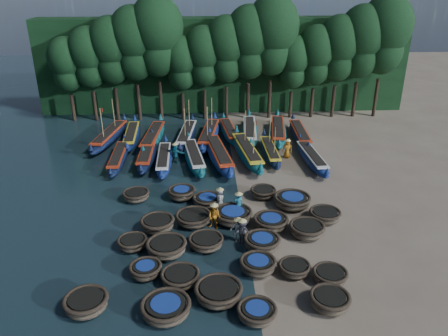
{
  "coord_description": "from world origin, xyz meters",
  "views": [
    {
      "loc": [
        -2.4,
        -24.98,
        14.46
      ],
      "look_at": [
        -0.94,
        4.08,
        1.3
      ],
      "focal_mm": 35.0,
      "sensor_mm": 36.0,
      "label": 1
    }
  ],
  "objects_px": {
    "coracle_8": "(294,268)",
    "long_boat_11": "(153,137)",
    "coracle_10": "(132,243)",
    "coracle_17": "(233,215)",
    "long_boat_4": "(194,157)",
    "coracle_22": "(207,200)",
    "coracle_0": "(86,303)",
    "fisherman_2": "(214,216)",
    "coracle_4": "(330,300)",
    "long_boat_2": "(147,154)",
    "fisherman_5": "(175,153)",
    "coracle_1": "(166,308)",
    "fisherman_0": "(220,198)",
    "long_boat_5": "(219,155)",
    "long_boat_14": "(229,131)",
    "coracle_2": "(219,292)",
    "coracle_23": "(263,192)",
    "coracle_7": "(258,265)",
    "long_boat_12": "(187,135)",
    "long_boat_15": "(250,131)",
    "coracle_24": "(292,200)",
    "long_boat_9": "(110,136)",
    "long_boat_10": "(132,136)",
    "coracle_14": "(307,229)",
    "fisherman_1": "(239,203)",
    "coracle_13": "(262,242)",
    "coracle_16": "(193,218)",
    "long_boat_8": "(312,158)",
    "coracle_11": "(167,247)",
    "fisherman_6": "(287,148)",
    "coracle_3": "(257,312)",
    "long_boat_1": "(118,158)",
    "coracle_5": "(146,270)",
    "coracle_21": "(182,193)",
    "coracle_15": "(157,224)",
    "long_boat_17": "(300,134)",
    "coracle_9": "(330,275)",
    "coracle_20": "(136,195)",
    "long_boat_16": "(278,131)",
    "coracle_12": "(206,242)"
  },
  "relations": [
    {
      "from": "coracle_8",
      "to": "long_boat_11",
      "type": "xyz_separation_m",
      "value": [
        -9.2,
        19.45,
        0.23
      ]
    },
    {
      "from": "coracle_0",
      "to": "long_boat_10",
      "type": "relative_size",
      "value": 0.3
    },
    {
      "from": "coracle_1",
      "to": "coracle_12",
      "type": "distance_m",
      "value": 5.68
    },
    {
      "from": "long_boat_1",
      "to": "long_boat_9",
      "type": "relative_size",
      "value": 0.85
    },
    {
      "from": "coracle_17",
      "to": "long_boat_15",
      "type": "bearing_deg",
      "value": 80.19
    },
    {
      "from": "coracle_1",
      "to": "long_boat_8",
      "type": "relative_size",
      "value": 0.37
    },
    {
      "from": "coracle_11",
      "to": "fisherman_5",
      "type": "height_order",
      "value": "fisherman_5"
    },
    {
      "from": "coracle_13",
      "to": "fisherman_1",
      "type": "distance_m",
      "value": 3.95
    },
    {
      "from": "long_boat_12",
      "to": "fisherman_1",
      "type": "bearing_deg",
      "value": -68.54
    },
    {
      "from": "coracle_4",
      "to": "long_boat_2",
      "type": "relative_size",
      "value": 0.28
    },
    {
      "from": "coracle_14",
      "to": "long_boat_5",
      "type": "relative_size",
      "value": 0.28
    },
    {
      "from": "long_boat_5",
      "to": "long_boat_14",
      "type": "xyz_separation_m",
      "value": [
        1.23,
        5.94,
        -0.11
      ]
    },
    {
      "from": "coracle_7",
      "to": "fisherman_5",
      "type": "xyz_separation_m",
      "value": [
        -5.03,
        14.63,
        0.43
      ]
    },
    {
      "from": "coracle_0",
      "to": "coracle_22",
      "type": "bearing_deg",
      "value": 59.55
    },
    {
      "from": "coracle_9",
      "to": "long_boat_8",
      "type": "xyz_separation_m",
      "value": [
        2.55,
        14.86,
        0.14
      ]
    },
    {
      "from": "long_boat_11",
      "to": "long_boat_12",
      "type": "bearing_deg",
      "value": 13.31
    },
    {
      "from": "coracle_8",
      "to": "coracle_21",
      "type": "xyz_separation_m",
      "value": [
        -6.18,
        8.6,
        0.09
      ]
    },
    {
      "from": "coracle_3",
      "to": "long_boat_1",
      "type": "bearing_deg",
      "value": 117.08
    },
    {
      "from": "coracle_24",
      "to": "long_boat_9",
      "type": "height_order",
      "value": "long_boat_9"
    },
    {
      "from": "coracle_7",
      "to": "long_boat_8",
      "type": "xyz_separation_m",
      "value": [
        6.12,
        13.89,
        0.07
      ]
    },
    {
      "from": "coracle_15",
      "to": "long_boat_11",
      "type": "height_order",
      "value": "long_boat_11"
    },
    {
      "from": "coracle_13",
      "to": "long_boat_2",
      "type": "relative_size",
      "value": 0.27
    },
    {
      "from": "long_boat_9",
      "to": "long_boat_10",
      "type": "bearing_deg",
      "value": 15.51
    },
    {
      "from": "coracle_14",
      "to": "fisherman_5",
      "type": "bearing_deg",
      "value": 126.28
    },
    {
      "from": "coracle_8",
      "to": "long_boat_4",
      "type": "distance_m",
      "value": 15.72
    },
    {
      "from": "fisherman_0",
      "to": "long_boat_5",
      "type": "bearing_deg",
      "value": 1.81
    },
    {
      "from": "coracle_16",
      "to": "long_boat_4",
      "type": "height_order",
      "value": "long_boat_4"
    },
    {
      "from": "coracle_21",
      "to": "long_boat_2",
      "type": "bearing_deg",
      "value": 113.86
    },
    {
      "from": "coracle_10",
      "to": "fisherman_5",
      "type": "distance_m",
      "value": 12.3
    },
    {
      "from": "coracle_11",
      "to": "fisherman_6",
      "type": "relative_size",
      "value": 1.51
    },
    {
      "from": "coracle_4",
      "to": "long_boat_17",
      "type": "height_order",
      "value": "long_boat_17"
    },
    {
      "from": "long_boat_11",
      "to": "coracle_1",
      "type": "bearing_deg",
      "value": -77.88
    },
    {
      "from": "long_boat_8",
      "to": "long_boat_15",
      "type": "relative_size",
      "value": 0.88
    },
    {
      "from": "coracle_22",
      "to": "coracle_10",
      "type": "bearing_deg",
      "value": -131.84
    },
    {
      "from": "coracle_10",
      "to": "coracle_17",
      "type": "bearing_deg",
      "value": 23.88
    },
    {
      "from": "long_boat_15",
      "to": "long_boat_4",
      "type": "bearing_deg",
      "value": -126.52
    },
    {
      "from": "long_boat_9",
      "to": "coracle_4",
      "type": "bearing_deg",
      "value": -47.56
    },
    {
      "from": "coracle_24",
      "to": "long_boat_12",
      "type": "height_order",
      "value": "long_boat_12"
    },
    {
      "from": "coracle_12",
      "to": "fisherman_0",
      "type": "distance_m",
      "value": 4.49
    },
    {
      "from": "coracle_0",
      "to": "fisherman_2",
      "type": "relative_size",
      "value": 1.28
    },
    {
      "from": "coracle_11",
      "to": "coracle_24",
      "type": "bearing_deg",
      "value": 32.05
    },
    {
      "from": "long_boat_11",
      "to": "long_boat_16",
      "type": "distance_m",
      "value": 11.75
    },
    {
      "from": "coracle_2",
      "to": "coracle_23",
      "type": "bearing_deg",
      "value": 71.16
    },
    {
      "from": "long_boat_9",
      "to": "coracle_5",
      "type": "bearing_deg",
      "value": -64.49
    },
    {
      "from": "coracle_7",
      "to": "long_boat_12",
      "type": "xyz_separation_m",
      "value": [
        -4.25,
        19.63,
        0.12
      ]
    },
    {
      "from": "coracle_23",
      "to": "long_boat_14",
      "type": "height_order",
      "value": "long_boat_14"
    },
    {
      "from": "coracle_4",
      "to": "coracle_22",
      "type": "height_order",
      "value": "coracle_4"
    },
    {
      "from": "coracle_21",
      "to": "long_boat_5",
      "type": "relative_size",
      "value": 0.26
    },
    {
      "from": "coracle_14",
      "to": "coracle_20",
      "type": "height_order",
      "value": "coracle_14"
    },
    {
      "from": "long_boat_1",
      "to": "long_boat_2",
      "type": "distance_m",
      "value": 2.39
    }
  ]
}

